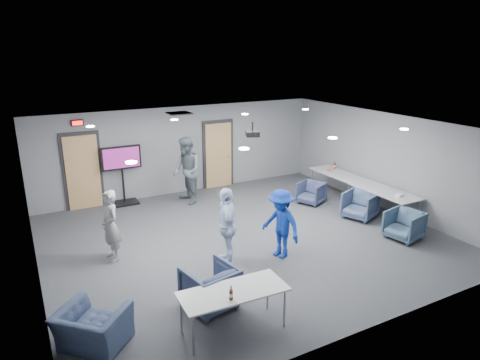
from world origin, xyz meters
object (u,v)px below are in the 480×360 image
person_c (227,226)px  tv_stand (122,172)px  person_b (187,171)px  table_right_a (337,174)px  person_d (281,224)px  table_front_left (233,293)px  bottle_right (334,166)px  person_a (111,226)px  bottle_front (231,295)px  chair_right_a (311,193)px  chair_front_b (93,328)px  projector (253,134)px  chair_right_b (360,205)px  table_right_b (385,192)px  chair_right_c (404,225)px  chair_front_a (210,287)px

person_c → tv_stand: size_ratio=0.96×
person_b → table_right_a: size_ratio=1.06×
person_d → table_front_left: bearing=-63.7°
bottle_right → person_c: bearing=-152.5°
person_d → person_a: bearing=-130.7°
bottle_front → person_c: bearing=65.0°
chair_right_a → bottle_front: size_ratio=2.98×
chair_front_b → bottle_front: bottle_front is taller
person_b → table_front_left: 6.17m
chair_front_b → projector: bearing=-102.3°
chair_right_a → table_front_left: bearing=-72.3°
chair_right_a → tv_stand: size_ratio=0.41×
chair_right_b → bottle_right: (0.89, 2.13, 0.46)m
chair_right_a → table_front_left: table_front_left is taller
chair_right_b → person_b: bearing=-153.8°
person_a → bottle_front: 3.76m
person_b → projector: 2.91m
person_d → chair_front_b: bearing=-89.4°
chair_right_a → chair_front_b: bearing=-86.5°
person_c → table_right_b: bearing=113.7°
person_c → table_right_a: bearing=134.3°
chair_right_a → person_c: bearing=-85.2°
chair_right_a → chair_right_b: bearing=-7.6°
person_b → person_c: bearing=-10.4°
chair_right_c → table_right_b: 1.48m
chair_front_b → projector: size_ratio=2.55×
chair_right_b → table_right_a: table_right_a is taller
table_right_b → tv_stand: tv_stand is taller
chair_front_a → bottle_front: size_ratio=3.59×
table_right_b → bottle_front: (-5.99, -2.68, 0.13)m
chair_right_c → person_a: bearing=-120.4°
table_right_b → projector: projector is taller
person_b → person_d: person_b is taller
person_d → table_right_a: size_ratio=0.83×
chair_right_b → chair_front_a: chair_front_a is taller
chair_right_a → bottle_right: bearing=90.2°
bottle_front → person_b: bearing=74.6°
person_b → tv_stand: person_b is taller
person_b → chair_front_a: size_ratio=2.30×
person_a → table_right_a: bearing=89.4°
person_c → chair_right_b: (4.25, 0.54, -0.47)m
chair_right_a → chair_right_b: (0.45, -1.54, 0.04)m
chair_front_a → chair_front_b: 2.01m
person_b → table_right_b: bearing=49.4°
person_b → bottle_right: 4.67m
person_c → table_right_b: person_c is taller
chair_front_b → bottle_right: bottle_right is taller
chair_right_c → projector: 4.22m
chair_right_c → tv_stand: 7.71m
person_c → chair_right_c: (4.25, -0.95, -0.48)m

